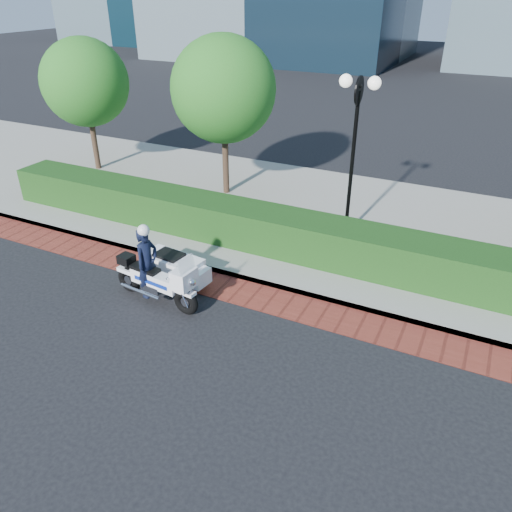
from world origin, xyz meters
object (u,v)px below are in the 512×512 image
at_px(tree_a, 85,83).
at_px(police_motorcycle, 162,270).
at_px(tree_b, 223,90).
at_px(lamppost, 355,134).

relative_size(tree_a, police_motorcycle, 1.99).
xyz_separation_m(tree_a, police_motorcycle, (7.11, -5.82, -2.59)).
distance_m(tree_a, tree_b, 5.50).
distance_m(lamppost, tree_b, 4.71).
distance_m(tree_a, police_motorcycle, 9.55).
xyz_separation_m(tree_a, tree_b, (5.50, 0.00, 0.21)).
bearing_deg(tree_b, tree_a, 180.00).
distance_m(lamppost, police_motorcycle, 5.85).
relative_size(tree_b, police_motorcycle, 2.13).
xyz_separation_m(lamppost, tree_b, (-4.50, 1.30, 0.48)).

